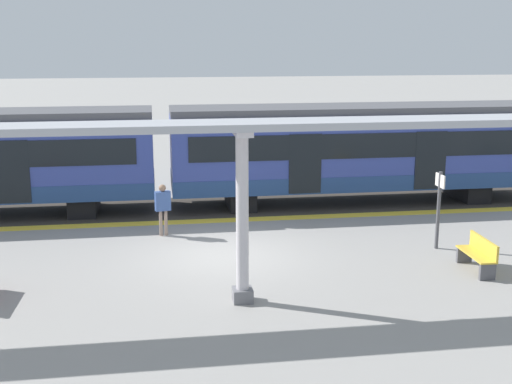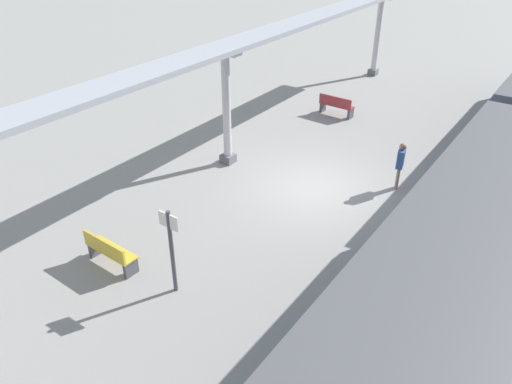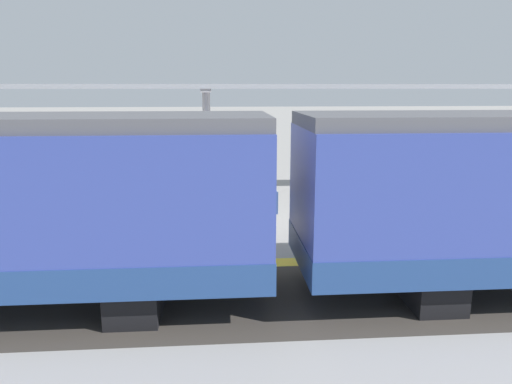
{
  "view_description": "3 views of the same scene",
  "coord_description": "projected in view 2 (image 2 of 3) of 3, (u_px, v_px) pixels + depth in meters",
  "views": [
    {
      "loc": [
        17.39,
        -1.69,
        5.75
      ],
      "look_at": [
        -0.36,
        1.0,
        1.65
      ],
      "focal_mm": 47.03,
      "sensor_mm": 36.0,
      "label": 1
    },
    {
      "loc": [
        -6.33,
        12.15,
        7.9
      ],
      "look_at": [
        0.04,
        3.14,
        1.37
      ],
      "focal_mm": 34.6,
      "sensor_mm": 36.0,
      "label": 2
    },
    {
      "loc": [
        -13.75,
        -0.33,
        3.93
      ],
      "look_at": [
        -0.82,
        -1.32,
        1.06
      ],
      "focal_mm": 33.18,
      "sensor_mm": 36.0,
      "label": 3
    }
  ],
  "objects": [
    {
      "name": "canopy_beam",
      "position": [
        226.0,
        47.0,
        15.31
      ],
      "size": [
        1.2,
        25.37,
        0.16
      ],
      "primitive_type": "cube",
      "color": "#A8AAB2",
      "rests_on": "canopy_pillar_nearest"
    },
    {
      "name": "canopy_pillar_nearest",
      "position": [
        377.0,
        37.0,
        24.96
      ],
      "size": [
        1.1,
        0.44,
        3.89
      ],
      "color": "slate",
      "rests_on": "ground"
    },
    {
      "name": "platform_info_sign",
      "position": [
        171.0,
        244.0,
        10.94
      ],
      "size": [
        0.56,
        0.1,
        2.2
      ],
      "color": "#4C4C51",
      "rests_on": "ground"
    },
    {
      "name": "train_far_carriage",
      "position": [
        442.0,
        320.0,
        8.27
      ],
      "size": [
        2.65,
        13.24,
        3.48
      ],
      "color": "#334397",
      "rests_on": "ground"
    },
    {
      "name": "passenger_waiting_near_edge",
      "position": [
        400.0,
        161.0,
        15.23
      ],
      "size": [
        0.3,
        0.49,
        1.56
      ],
      "color": "gray",
      "rests_on": "ground"
    },
    {
      "name": "ground_plane",
      "position": [
        314.0,
        188.0,
        15.7
      ],
      "size": [
        176.0,
        176.0,
        0.0
      ],
      "primitive_type": "plane",
      "color": "gray"
    },
    {
      "name": "trackbed",
      "position": [
        493.0,
        248.0,
        13.01
      ],
      "size": [
        3.2,
        43.77,
        0.01
      ],
      "primitive_type": "cube",
      "color": "#38332D",
      "rests_on": "ground"
    },
    {
      "name": "bench_near_end",
      "position": [
        109.0,
        252.0,
        12.16
      ],
      "size": [
        1.51,
        0.48,
        0.86
      ],
      "color": "gold",
      "rests_on": "ground"
    },
    {
      "name": "tactile_edge_strip",
      "position": [
        424.0,
        225.0,
        13.94
      ],
      "size": [
        0.52,
        31.77,
        0.01
      ],
      "primitive_type": "cube",
      "color": "yellow",
      "rests_on": "ground"
    },
    {
      "name": "bench_mid_platform",
      "position": [
        336.0,
        105.0,
        20.84
      ],
      "size": [
        1.52,
        0.5,
        0.86
      ],
      "color": "#9D2F33",
      "rests_on": "ground"
    },
    {
      "name": "canopy_pillar_second",
      "position": [
        227.0,
        109.0,
        16.28
      ],
      "size": [
        1.1,
        0.44,
        3.89
      ],
      "color": "slate",
      "rests_on": "ground"
    }
  ]
}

